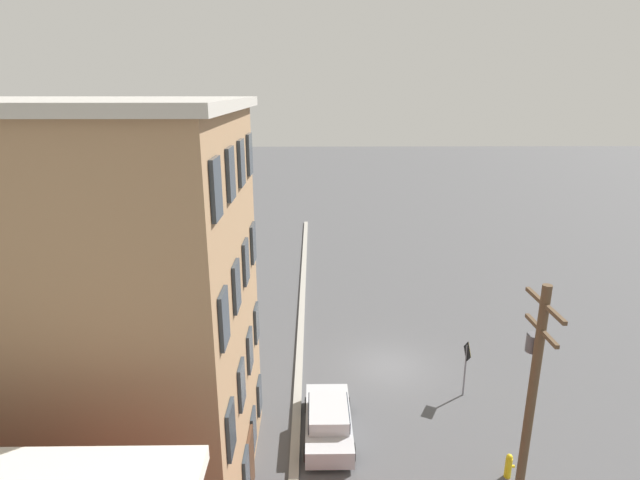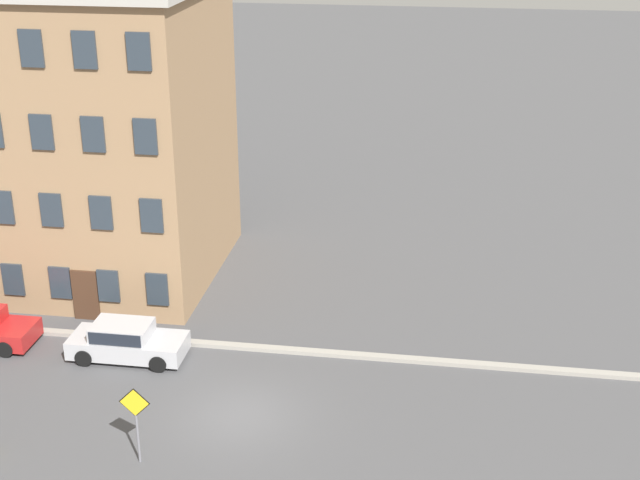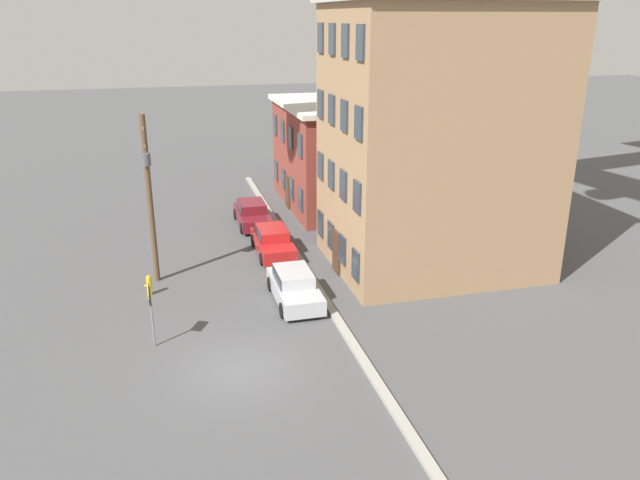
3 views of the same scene
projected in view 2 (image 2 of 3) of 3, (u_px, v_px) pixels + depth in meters
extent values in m
plane|color=#4C4C4F|center=(239.00, 415.00, 30.51)|extent=(200.00, 200.00, 0.00)
cube|color=#9E998E|center=(266.00, 348.00, 34.58)|extent=(56.00, 0.36, 0.16)
cube|color=#9E7A56|center=(118.00, 137.00, 39.17)|extent=(8.28, 9.97, 12.78)
cube|color=#2D3842|center=(13.00, 279.00, 36.84)|extent=(0.90, 0.10, 1.40)
cube|color=#2D3842|center=(2.00, 207.00, 35.61)|extent=(0.90, 0.10, 1.40)
cube|color=#2D3842|center=(60.00, 283.00, 36.55)|extent=(0.90, 0.10, 1.40)
cube|color=#2D3842|center=(51.00, 210.00, 35.32)|extent=(0.90, 0.10, 1.40)
cube|color=#2D3842|center=(42.00, 132.00, 34.10)|extent=(0.90, 0.10, 1.40)
cube|color=#2D3842|center=(31.00, 48.00, 32.87)|extent=(0.90, 0.10, 1.40)
cube|color=#2D3842|center=(108.00, 286.00, 36.26)|extent=(0.90, 0.10, 1.40)
cube|color=#2D3842|center=(101.00, 213.00, 35.04)|extent=(0.90, 0.10, 1.40)
cube|color=#2D3842|center=(93.00, 134.00, 33.81)|extent=(0.90, 0.10, 1.40)
cube|color=#2D3842|center=(84.00, 50.00, 32.58)|extent=(0.90, 0.10, 1.40)
cube|color=#2D3842|center=(157.00, 289.00, 35.98)|extent=(0.90, 0.10, 1.40)
cube|color=#2D3842|center=(152.00, 216.00, 34.75)|extent=(0.90, 0.10, 1.40)
cube|color=#2D3842|center=(145.00, 137.00, 33.52)|extent=(0.90, 0.10, 1.40)
cube|color=#2D3842|center=(139.00, 51.00, 32.29)|extent=(0.90, 0.10, 1.40)
cube|color=#472D1E|center=(86.00, 295.00, 36.60)|extent=(1.10, 0.10, 2.20)
cylinder|color=black|center=(25.00, 328.00, 35.58)|extent=(0.66, 0.22, 0.66)
cylinder|color=black|center=(5.00, 349.00, 34.03)|extent=(0.66, 0.22, 0.66)
cube|color=#B7B7BC|center=(128.00, 345.00, 33.92)|extent=(4.40, 1.80, 0.70)
cube|color=#B7B7BC|center=(122.00, 330.00, 33.71)|extent=(2.20, 1.51, 0.55)
cube|color=#1E232D|center=(122.00, 330.00, 33.71)|extent=(2.02, 1.58, 0.48)
cylinder|color=black|center=(172.00, 342.00, 34.58)|extent=(0.66, 0.22, 0.66)
cylinder|color=black|center=(158.00, 364.00, 33.02)|extent=(0.66, 0.22, 0.66)
cylinder|color=black|center=(101.00, 336.00, 34.98)|extent=(0.66, 0.22, 0.66)
cylinder|color=black|center=(84.00, 358.00, 33.43)|extent=(0.66, 0.22, 0.66)
cylinder|color=slate|center=(137.00, 428.00, 27.62)|extent=(0.08, 0.08, 2.53)
cube|color=yellow|center=(134.00, 403.00, 27.23)|extent=(0.93, 0.03, 0.93)
cube|color=black|center=(134.00, 402.00, 27.24)|extent=(1.00, 0.02, 1.00)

